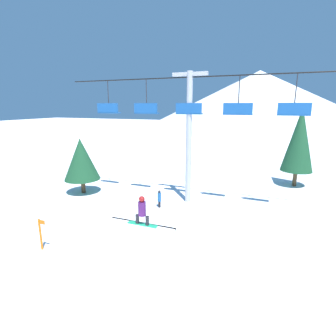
% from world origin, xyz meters
% --- Properties ---
extents(ground_plane, '(220.00, 220.00, 0.00)m').
position_xyz_m(ground_plane, '(0.00, 0.00, 0.00)').
color(ground_plane, white).
extents(mountain_ridge, '(70.66, 70.66, 17.09)m').
position_xyz_m(mountain_ridge, '(0.00, 80.39, 8.54)').
color(mountain_ridge, silver).
rests_on(mountain_ridge, ground_plane).
extents(snow_ramp, '(3.12, 3.24, 1.82)m').
position_xyz_m(snow_ramp, '(-0.07, 0.56, 0.91)').
color(snow_ramp, white).
rests_on(snow_ramp, ground_plane).
extents(snowboarder, '(1.37, 0.33, 1.30)m').
position_xyz_m(snowboarder, '(0.02, 1.95, 2.47)').
color(snowboarder, '#1E9E6B').
rests_on(snowboarder, snow_ramp).
extents(chairlift, '(18.83, 0.44, 9.05)m').
position_xyz_m(chairlift, '(-0.43, 9.95, 5.65)').
color(chairlift, '#B2B2B7').
rests_on(chairlift, ground_plane).
extents(pine_tree_near, '(2.77, 2.77, 4.38)m').
position_xyz_m(pine_tree_near, '(-8.83, 8.79, 2.74)').
color(pine_tree_near, '#4C3823').
rests_on(pine_tree_near, ground_plane).
extents(pine_tree_far, '(2.58, 2.58, 6.78)m').
position_xyz_m(pine_tree_far, '(7.07, 17.04, 4.06)').
color(pine_tree_far, '#4C3823').
rests_on(pine_tree_far, ground_plane).
extents(trail_marker, '(0.41, 0.10, 1.59)m').
position_xyz_m(trail_marker, '(-5.05, 1.08, 0.85)').
color(trail_marker, orange).
rests_on(trail_marker, ground_plane).
extents(distant_skier, '(0.24, 0.24, 1.23)m').
position_xyz_m(distant_skier, '(-1.88, 8.15, 0.67)').
color(distant_skier, black).
rests_on(distant_skier, ground_plane).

